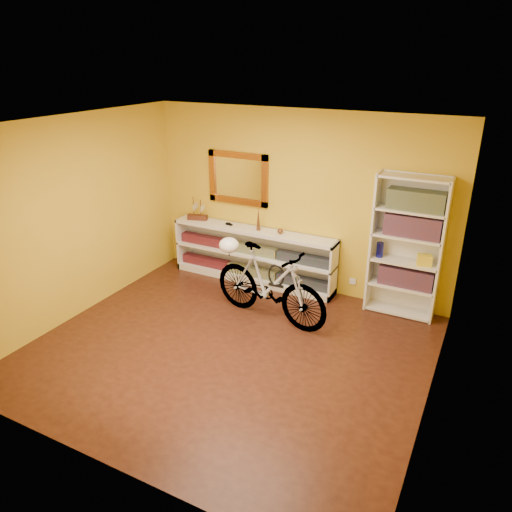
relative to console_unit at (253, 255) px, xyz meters
The scene contains 24 objects.
floor 1.97m from the console_unit, 71.02° to the right, with size 4.50×4.00×0.01m, color black.
ceiling 2.90m from the console_unit, 71.02° to the right, with size 4.50×4.00×0.01m, color silver.
back_wall 1.09m from the console_unit, 16.93° to the left, with size 4.50×0.01×2.60m, color gold.
left_wall 2.59m from the console_unit, 131.94° to the right, with size 0.01×4.00×2.60m, color gold.
right_wall 3.51m from the console_unit, 32.23° to the right, with size 0.01×4.00×2.60m, color gold.
gilt_mirror 1.18m from the console_unit, 155.27° to the left, with size 0.98×0.06×0.78m, color brown.
wall_socket 1.54m from the console_unit, ahead, with size 0.09×0.01×0.09m, color silver.
console_unit is the anchor object (origin of this frame).
cd_row_lower 0.26m from the console_unit, 90.00° to the right, with size 2.50×0.13×0.14m, color black.
cd_row_upper 0.11m from the console_unit, 90.00° to the right, with size 2.50×0.13×0.14m, color navy.
model_ship 1.16m from the console_unit, behind, with size 0.31×0.12×0.37m, color #3E1C11, non-canonical shape.
toy_car 0.59m from the console_unit, behind, with size 0.00×0.00×0.00m, color black.
bronze_ornament 0.61m from the console_unit, ahead, with size 0.06×0.06×0.35m, color brown.
decorative_orb 0.65m from the console_unit, ahead, with size 0.08×0.08×0.08m, color brown.
bookcase 2.28m from the console_unit, ahead, with size 0.90×0.30×1.90m, color silver, non-canonical shape.
book_row_a 2.27m from the console_unit, ahead, with size 0.70×0.22×0.26m, color maroon.
book_row_b 2.42m from the console_unit, ahead, with size 0.70×0.22×0.28m, color maroon.
book_row_c 2.55m from the console_unit, ahead, with size 0.70×0.22×0.25m, color #19495A.
travel_mug 1.95m from the console_unit, ahead, with size 0.09×0.09×0.20m, color #151790.
red_tin 2.32m from the console_unit, ahead, with size 0.16×0.16×0.20m, color maroon.
yellow_bag 2.51m from the console_unit, ahead, with size 0.18×0.12×0.14m, color yellow.
bicycle 1.19m from the console_unit, 52.19° to the right, with size 1.74×0.45×1.02m, color silver.
helmet 0.96m from the console_unit, 84.90° to the right, with size 0.27×0.26×0.21m, color white.
u_lock 1.29m from the console_unit, 49.04° to the right, with size 0.23×0.23×0.02m, color black.
Camera 1 is at (2.51, -4.20, 3.26)m, focal length 33.89 mm.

